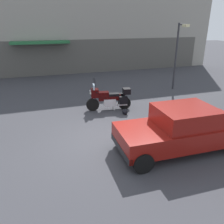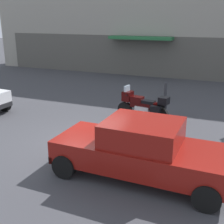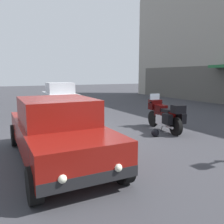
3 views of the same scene
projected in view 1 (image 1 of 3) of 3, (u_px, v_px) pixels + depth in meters
name	position (u px, v px, depth m)	size (l,w,h in m)	color
ground_plane	(105.00, 141.00, 8.49)	(80.00, 80.00, 0.00)	#38383D
building_facade_rear	(59.00, 12.00, 18.55)	(28.23, 3.40, 9.98)	gray
motorcycle	(110.00, 98.00, 11.29)	(2.25, 0.92, 1.36)	black
helmet	(125.00, 112.00, 10.88)	(0.28, 0.28, 0.28)	black
car_sedan_far	(183.00, 129.00, 7.68)	(4.61, 1.98, 1.56)	maroon
streetlamp_curbside	(178.00, 50.00, 14.05)	(0.28, 0.94, 4.12)	#2D2D33
bollard_curbside	(94.00, 83.00, 14.57)	(0.16, 0.16, 0.89)	#333338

